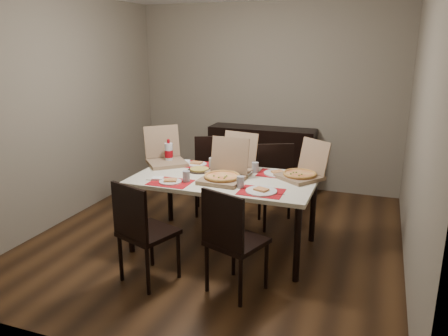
{
  "coord_description": "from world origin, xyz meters",
  "views": [
    {
      "loc": [
        1.56,
        -4.11,
        2.04
      ],
      "look_at": [
        0.14,
        -0.18,
        0.85
      ],
      "focal_mm": 35.0,
      "sensor_mm": 36.0,
      "label": 1
    }
  ],
  "objects_px": {
    "sideboard": "(262,159)",
    "chair_near_left": "(142,229)",
    "pizza_box_center": "(224,175)",
    "soda_bottle": "(169,153)",
    "chair_far_right": "(277,181)",
    "dip_bowl": "(245,174)",
    "chair_near_right": "(231,238)",
    "dining_table": "(224,184)",
    "chair_far_left": "(211,171)"
  },
  "relations": [
    {
      "from": "chair_far_right",
      "to": "dining_table",
      "type": "bearing_deg",
      "value": -114.78
    },
    {
      "from": "dining_table",
      "to": "soda_bottle",
      "type": "distance_m",
      "value": 0.84
    },
    {
      "from": "chair_near_left",
      "to": "pizza_box_center",
      "type": "xyz_separation_m",
      "value": [
        0.45,
        0.82,
        0.3
      ]
    },
    {
      "from": "chair_near_left",
      "to": "chair_far_left",
      "type": "relative_size",
      "value": 1.0
    },
    {
      "from": "dining_table",
      "to": "chair_far_left",
      "type": "relative_size",
      "value": 1.94
    },
    {
      "from": "chair_far_left",
      "to": "chair_far_right",
      "type": "relative_size",
      "value": 1.0
    },
    {
      "from": "chair_far_left",
      "to": "dip_bowl",
      "type": "distance_m",
      "value": 1.06
    },
    {
      "from": "sideboard",
      "to": "soda_bottle",
      "type": "bearing_deg",
      "value": -110.64
    },
    {
      "from": "chair_near_right",
      "to": "sideboard",
      "type": "bearing_deg",
      "value": 100.2
    },
    {
      "from": "dining_table",
      "to": "chair_far_left",
      "type": "distance_m",
      "value": 1.06
    },
    {
      "from": "dining_table",
      "to": "chair_near_right",
      "type": "xyz_separation_m",
      "value": [
        0.36,
        -0.82,
        -0.17
      ]
    },
    {
      "from": "chair_near_left",
      "to": "dip_bowl",
      "type": "height_order",
      "value": "chair_near_left"
    },
    {
      "from": "chair_far_left",
      "to": "sideboard",
      "type": "bearing_deg",
      "value": 70.73
    },
    {
      "from": "dip_bowl",
      "to": "pizza_box_center",
      "type": "bearing_deg",
      "value": -120.27
    },
    {
      "from": "sideboard",
      "to": "soda_bottle",
      "type": "xyz_separation_m",
      "value": [
        -0.63,
        -1.66,
        0.42
      ]
    },
    {
      "from": "pizza_box_center",
      "to": "dining_table",
      "type": "bearing_deg",
      "value": 107.18
    },
    {
      "from": "pizza_box_center",
      "to": "soda_bottle",
      "type": "distance_m",
      "value": 0.89
    },
    {
      "from": "dining_table",
      "to": "pizza_box_center",
      "type": "bearing_deg",
      "value": -72.82
    },
    {
      "from": "pizza_box_center",
      "to": "chair_far_left",
      "type": "bearing_deg",
      "value": 117.53
    },
    {
      "from": "chair_far_left",
      "to": "chair_far_right",
      "type": "xyz_separation_m",
      "value": [
        0.87,
        -0.13,
        0.0
      ]
    },
    {
      "from": "chair_near_left",
      "to": "dining_table",
      "type": "bearing_deg",
      "value": 65.36
    },
    {
      "from": "dining_table",
      "to": "pizza_box_center",
      "type": "xyz_separation_m",
      "value": [
        0.03,
        -0.1,
        0.13
      ]
    },
    {
      "from": "chair_near_left",
      "to": "dip_bowl",
      "type": "bearing_deg",
      "value": 60.93
    },
    {
      "from": "chair_near_right",
      "to": "dip_bowl",
      "type": "bearing_deg",
      "value": 101.02
    },
    {
      "from": "sideboard",
      "to": "chair_near_left",
      "type": "bearing_deg",
      "value": -95.61
    },
    {
      "from": "chair_near_left",
      "to": "chair_far_left",
      "type": "bearing_deg",
      "value": 92.52
    },
    {
      "from": "chair_far_left",
      "to": "pizza_box_center",
      "type": "height_order",
      "value": "pizza_box_center"
    },
    {
      "from": "chair_far_right",
      "to": "dip_bowl",
      "type": "bearing_deg",
      "value": -106.65
    },
    {
      "from": "chair_near_left",
      "to": "pizza_box_center",
      "type": "distance_m",
      "value": 0.98
    },
    {
      "from": "chair_near_right",
      "to": "dining_table",
      "type": "bearing_deg",
      "value": 113.87
    },
    {
      "from": "dining_table",
      "to": "chair_far_right",
      "type": "xyz_separation_m",
      "value": [
        0.36,
        0.79,
        -0.17
      ]
    },
    {
      "from": "pizza_box_center",
      "to": "chair_near_right",
      "type": "bearing_deg",
      "value": -65.3
    },
    {
      "from": "chair_far_right",
      "to": "pizza_box_center",
      "type": "relative_size",
      "value": 2.06
    },
    {
      "from": "pizza_box_center",
      "to": "dip_bowl",
      "type": "distance_m",
      "value": 0.29
    },
    {
      "from": "chair_near_right",
      "to": "chair_far_right",
      "type": "height_order",
      "value": "same"
    },
    {
      "from": "pizza_box_center",
      "to": "chair_near_left",
      "type": "bearing_deg",
      "value": -118.71
    },
    {
      "from": "dining_table",
      "to": "chair_far_left",
      "type": "xyz_separation_m",
      "value": [
        -0.5,
        0.92,
        -0.17
      ]
    },
    {
      "from": "chair_near_right",
      "to": "soda_bottle",
      "type": "distance_m",
      "value": 1.63
    },
    {
      "from": "soda_bottle",
      "to": "chair_far_right",
      "type": "bearing_deg",
      "value": 23.45
    },
    {
      "from": "sideboard",
      "to": "chair_near_right",
      "type": "xyz_separation_m",
      "value": [
        0.5,
        -2.79,
        0.06
      ]
    },
    {
      "from": "sideboard",
      "to": "chair_far_left",
      "type": "relative_size",
      "value": 1.61
    },
    {
      "from": "chair_near_left",
      "to": "pizza_box_center",
      "type": "bearing_deg",
      "value": 61.29
    },
    {
      "from": "chair_far_right",
      "to": "chair_near_left",
      "type": "bearing_deg",
      "value": -114.7
    },
    {
      "from": "soda_bottle",
      "to": "dining_table",
      "type": "bearing_deg",
      "value": -21.43
    },
    {
      "from": "chair_near_right",
      "to": "soda_bottle",
      "type": "relative_size",
      "value": 3.37
    },
    {
      "from": "chair_far_right",
      "to": "chair_near_right",
      "type": "bearing_deg",
      "value": -90.03
    },
    {
      "from": "sideboard",
      "to": "chair_near_left",
      "type": "relative_size",
      "value": 1.61
    },
    {
      "from": "pizza_box_center",
      "to": "soda_bottle",
      "type": "height_order",
      "value": "pizza_box_center"
    },
    {
      "from": "chair_near_right",
      "to": "chair_far_left",
      "type": "bearing_deg",
      "value": 116.37
    },
    {
      "from": "chair_far_right",
      "to": "chair_far_left",
      "type": "bearing_deg",
      "value": 171.22
    }
  ]
}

